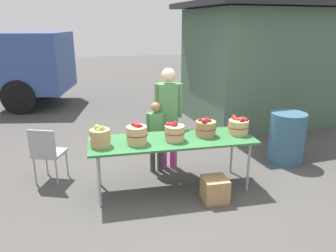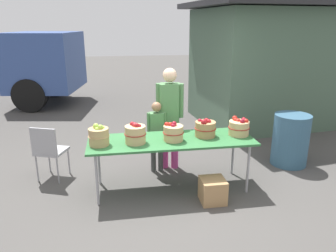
{
  "view_description": "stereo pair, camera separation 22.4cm",
  "coord_description": "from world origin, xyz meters",
  "px_view_note": "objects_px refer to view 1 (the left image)",
  "views": [
    {
      "loc": [
        -0.95,
        -4.14,
        2.3
      ],
      "look_at": [
        0.0,
        0.3,
        0.85
      ],
      "focal_mm": 34.67,
      "sensor_mm": 36.0,
      "label": 1
    },
    {
      "loc": [
        -0.73,
        -4.18,
        2.3
      ],
      "look_at": [
        0.0,
        0.3,
        0.85
      ],
      "focal_mm": 34.67,
      "sensor_mm": 36.0,
      "label": 2
    }
  ],
  "objects_px": {
    "child_customer": "(156,132)",
    "apple_basket_red_2": "(206,128)",
    "market_table": "(172,142)",
    "vendor_adult": "(168,111)",
    "trash_barrel": "(287,138)",
    "apple_basket_red_3": "(239,126)",
    "folding_chair": "(47,151)",
    "apple_basket_red_1": "(174,132)",
    "produce_crate": "(215,189)",
    "apple_basket_red_0": "(137,134)",
    "apple_basket_green_0": "(100,137)"
  },
  "relations": [
    {
      "from": "apple_basket_red_2",
      "to": "produce_crate",
      "type": "bearing_deg",
      "value": -91.64
    },
    {
      "from": "apple_basket_red_1",
      "to": "child_customer",
      "type": "xyz_separation_m",
      "value": [
        -0.15,
        0.64,
        -0.2
      ]
    },
    {
      "from": "apple_basket_red_2",
      "to": "folding_chair",
      "type": "xyz_separation_m",
      "value": [
        -2.26,
        0.5,
        -0.36
      ]
    },
    {
      "from": "market_table",
      "to": "child_customer",
      "type": "relative_size",
      "value": 2.0
    },
    {
      "from": "apple_basket_red_3",
      "to": "folding_chair",
      "type": "bearing_deg",
      "value": 169.32
    },
    {
      "from": "market_table",
      "to": "apple_basket_red_2",
      "type": "bearing_deg",
      "value": 5.94
    },
    {
      "from": "apple_basket_red_0",
      "to": "folding_chair",
      "type": "distance_m",
      "value": 1.45
    },
    {
      "from": "apple_basket_red_0",
      "to": "produce_crate",
      "type": "xyz_separation_m",
      "value": [
        0.98,
        -0.4,
        -0.72
      ]
    },
    {
      "from": "market_table",
      "to": "vendor_adult",
      "type": "relative_size",
      "value": 1.4
    },
    {
      "from": "apple_basket_green_0",
      "to": "produce_crate",
      "type": "xyz_separation_m",
      "value": [
        1.46,
        -0.4,
        -0.72
      ]
    },
    {
      "from": "market_table",
      "to": "trash_barrel",
      "type": "bearing_deg",
      "value": 13.76
    },
    {
      "from": "apple_basket_red_0",
      "to": "vendor_adult",
      "type": "bearing_deg",
      "value": 51.99
    },
    {
      "from": "folding_chair",
      "to": "apple_basket_red_0",
      "type": "bearing_deg",
      "value": 174.66
    },
    {
      "from": "apple_basket_green_0",
      "to": "produce_crate",
      "type": "height_order",
      "value": "apple_basket_green_0"
    },
    {
      "from": "trash_barrel",
      "to": "apple_basket_red_0",
      "type": "bearing_deg",
      "value": -167.5
    },
    {
      "from": "child_customer",
      "to": "trash_barrel",
      "type": "bearing_deg",
      "value": 179.15
    },
    {
      "from": "produce_crate",
      "to": "apple_basket_red_3",
      "type": "bearing_deg",
      "value": 44.14
    },
    {
      "from": "apple_basket_red_1",
      "to": "trash_barrel",
      "type": "bearing_deg",
      "value": 14.94
    },
    {
      "from": "apple_basket_red_0",
      "to": "trash_barrel",
      "type": "bearing_deg",
      "value": 12.5
    },
    {
      "from": "folding_chair",
      "to": "trash_barrel",
      "type": "xyz_separation_m",
      "value": [
        3.87,
        -0.03,
        -0.08
      ]
    },
    {
      "from": "apple_basket_red_2",
      "to": "vendor_adult",
      "type": "height_order",
      "value": "vendor_adult"
    },
    {
      "from": "apple_basket_red_0",
      "to": "folding_chair",
      "type": "xyz_separation_m",
      "value": [
        -1.26,
        0.61,
        -0.38
      ]
    },
    {
      "from": "produce_crate",
      "to": "apple_basket_red_0",
      "type": "bearing_deg",
      "value": 157.77
    },
    {
      "from": "apple_basket_red_0",
      "to": "folding_chair",
      "type": "bearing_deg",
      "value": 154.09
    },
    {
      "from": "market_table",
      "to": "trash_barrel",
      "type": "height_order",
      "value": "trash_barrel"
    },
    {
      "from": "child_customer",
      "to": "trash_barrel",
      "type": "xyz_separation_m",
      "value": [
        2.24,
        -0.08,
        -0.24
      ]
    },
    {
      "from": "apple_basket_red_0",
      "to": "apple_basket_red_2",
      "type": "xyz_separation_m",
      "value": [
        1.0,
        0.11,
        -0.02
      ]
    },
    {
      "from": "apple_basket_red_1",
      "to": "market_table",
      "type": "bearing_deg",
      "value": 108.11
    },
    {
      "from": "apple_basket_red_3",
      "to": "child_customer",
      "type": "height_order",
      "value": "child_customer"
    },
    {
      "from": "market_table",
      "to": "produce_crate",
      "type": "xyz_separation_m",
      "value": [
        0.48,
        -0.46,
        -0.55
      ]
    },
    {
      "from": "child_customer",
      "to": "apple_basket_green_0",
      "type": "bearing_deg",
      "value": 38.69
    },
    {
      "from": "apple_basket_red_1",
      "to": "apple_basket_red_3",
      "type": "height_order",
      "value": "apple_basket_red_1"
    },
    {
      "from": "child_customer",
      "to": "apple_basket_red_2",
      "type": "bearing_deg",
      "value": 140.22
    },
    {
      "from": "child_customer",
      "to": "trash_barrel",
      "type": "height_order",
      "value": "child_customer"
    },
    {
      "from": "apple_basket_red_3",
      "to": "vendor_adult",
      "type": "xyz_separation_m",
      "value": [
        -0.9,
        0.67,
        0.1
      ]
    },
    {
      "from": "apple_basket_red_1",
      "to": "trash_barrel",
      "type": "distance_m",
      "value": 2.21
    },
    {
      "from": "apple_basket_green_0",
      "to": "child_customer",
      "type": "xyz_separation_m",
      "value": [
        0.85,
        0.65,
        -0.2
      ]
    },
    {
      "from": "market_table",
      "to": "apple_basket_red_2",
      "type": "height_order",
      "value": "apple_basket_red_2"
    },
    {
      "from": "vendor_adult",
      "to": "produce_crate",
      "type": "xyz_separation_m",
      "value": [
        0.39,
        -1.16,
        -0.81
      ]
    },
    {
      "from": "market_table",
      "to": "trash_barrel",
      "type": "distance_m",
      "value": 2.19
    },
    {
      "from": "apple_basket_green_0",
      "to": "trash_barrel",
      "type": "distance_m",
      "value": 3.18
    },
    {
      "from": "apple_basket_red_3",
      "to": "child_customer",
      "type": "bearing_deg",
      "value": 153.35
    },
    {
      "from": "market_table",
      "to": "apple_basket_red_1",
      "type": "relative_size",
      "value": 7.92
    },
    {
      "from": "apple_basket_green_0",
      "to": "market_table",
      "type": "bearing_deg",
      "value": 3.43
    },
    {
      "from": "apple_basket_red_1",
      "to": "trash_barrel",
      "type": "relative_size",
      "value": 0.33
    },
    {
      "from": "produce_crate",
      "to": "apple_basket_green_0",
      "type": "bearing_deg",
      "value": 164.51
    },
    {
      "from": "market_table",
      "to": "vendor_adult",
      "type": "distance_m",
      "value": 0.75
    },
    {
      "from": "apple_basket_red_3",
      "to": "apple_basket_red_1",
      "type": "bearing_deg",
      "value": -175.67
    },
    {
      "from": "trash_barrel",
      "to": "apple_basket_red_3",
      "type": "bearing_deg",
      "value": -156.55
    },
    {
      "from": "produce_crate",
      "to": "apple_basket_red_2",
      "type": "bearing_deg",
      "value": 88.36
    }
  ]
}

